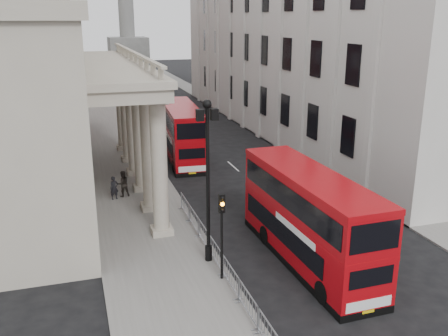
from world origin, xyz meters
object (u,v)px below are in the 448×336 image
Objects in this scene: lamp_post_mid at (153,113)px; pedestrian_a at (114,188)px; bus_far at (182,132)px; traffic_light at (222,221)px; lamp_post_north at (129,87)px; bus_near at (309,216)px; pedestrian_b at (123,184)px; lamp_post_south at (208,171)px; pedestrian_c at (143,170)px.

lamp_post_mid is 5.12× the size of pedestrian_a.
traffic_light is at bearing -93.25° from bus_far.
traffic_light is 21.79m from bus_far.
pedestrian_a is (-3.77, -21.44, -3.98)m from lamp_post_north.
pedestrian_b is at bearing 121.67° from bus_near.
lamp_post_mid reaches higher than bus_near.
lamp_post_mid is at bearing 90.00° from lamp_post_south.
bus_far is at bearing 43.03° from pedestrian_c.
lamp_post_mid is at bearing 104.28° from bus_near.
traffic_light is 2.32× the size of pedestrian_b.
pedestrian_a is (-3.77, 10.56, -3.98)m from lamp_post_south.
bus_near reaches higher than bus_far.
pedestrian_a is at bearing -137.49° from pedestrian_c.
pedestrian_c is at bearing 35.31° from pedestrian_a.
lamp_post_south is 11.90m from pedestrian_a.
lamp_post_north is at bearing 90.17° from traffic_light.
lamp_post_north is 0.75× the size of bus_far.
lamp_post_south is 0.75× the size of bus_far.
traffic_light is (0.10, -18.02, -1.80)m from lamp_post_mid.
bus_far is at bearing 93.68° from bus_near.
pedestrian_b is 0.99× the size of pedestrian_c.
pedestrian_a is (-6.78, -9.01, -1.54)m from bus_far.
pedestrian_b is at bearing 14.73° from pedestrian_a.
lamp_post_north is (0.00, 32.00, 0.00)m from lamp_post_south.
lamp_post_south is at bearing -87.71° from pedestrian_a.
traffic_light is 4.88m from bus_near.
bus_far reaches higher than pedestrian_c.
pedestrian_c is at bearing 95.61° from lamp_post_south.
lamp_post_mid is at bearing 37.88° from pedestrian_a.
lamp_post_north reaches higher than traffic_light.
lamp_post_south is 5.12× the size of pedestrian_a.
traffic_light is at bearing -90.26° from pedestrian_a.
bus_near is 21.01m from bus_far.
traffic_light is at bearing -173.61° from bus_near.
lamp_post_north is 22.13m from pedestrian_a.
pedestrian_b is 3.31m from pedestrian_c.
pedestrian_c is (2.42, 3.18, 0.12)m from pedestrian_a.
lamp_post_north is 13.02m from bus_far.
lamp_post_mid is 5.26m from bus_far.
bus_far reaches higher than traffic_light.
pedestrian_c is (-1.35, -2.26, -3.86)m from lamp_post_mid.
lamp_post_mid reaches higher than bus_far.
lamp_post_mid is 4.49× the size of pedestrian_b.
bus_near is at bearing -80.42° from bus_far.
pedestrian_a is at bearing -124.75° from lamp_post_mid.
traffic_light is 0.39× the size of bus_near.
bus_far reaches higher than pedestrian_a.
pedestrian_a is at bearing -122.56° from bus_far.
pedestrian_b is (-6.15, -8.61, -1.43)m from bus_far.
pedestrian_b is at bearing -121.12° from bus_far.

